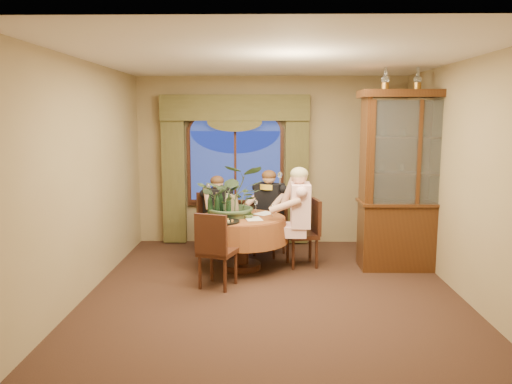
{
  "coord_description": "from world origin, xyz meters",
  "views": [
    {
      "loc": [
        -0.11,
        -5.9,
        2.13
      ],
      "look_at": [
        -0.23,
        0.94,
        1.1
      ],
      "focal_mm": 35.0,
      "sensor_mm": 36.0,
      "label": 1
    }
  ],
  "objects_px": {
    "wine_bottle_3": "(217,205)",
    "oil_lamp_center": "(418,77)",
    "chair_back": "(215,224)",
    "oil_lamp_left": "(385,77)",
    "oil_lamp_right": "(450,77)",
    "wine_bottle_1": "(229,206)",
    "chair_back_right": "(269,225)",
    "china_cabinet": "(413,181)",
    "person_pink": "(300,219)",
    "dining_table": "(242,243)",
    "centerpiece_plant": "(233,172)",
    "chair_right": "(302,233)",
    "wine_bottle_5": "(221,203)",
    "olive_bowl": "(248,216)",
    "chair_front_left": "(218,250)",
    "stoneware_vase": "(234,205)",
    "wine_bottle_0": "(227,205)",
    "wine_bottle_4": "(210,205)",
    "wine_bottle_2": "(217,204)",
    "person_scarf": "(269,212)",
    "person_back": "(217,215)"
  },
  "relations": [
    {
      "from": "chair_front_left",
      "to": "wine_bottle_4",
      "type": "bearing_deg",
      "value": 122.57
    },
    {
      "from": "dining_table",
      "to": "person_back",
      "type": "relative_size",
      "value": 1.05
    },
    {
      "from": "wine_bottle_5",
      "to": "stoneware_vase",
      "type": "bearing_deg",
      "value": -11.66
    },
    {
      "from": "chair_right",
      "to": "wine_bottle_5",
      "type": "distance_m",
      "value": 1.24
    },
    {
      "from": "oil_lamp_center",
      "to": "oil_lamp_right",
      "type": "xyz_separation_m",
      "value": [
        0.43,
        0.0,
        0.0
      ]
    },
    {
      "from": "wine_bottle_4",
      "to": "wine_bottle_5",
      "type": "xyz_separation_m",
      "value": [
        0.13,
        0.19,
        0.0
      ]
    },
    {
      "from": "oil_lamp_center",
      "to": "wine_bottle_4",
      "type": "height_order",
      "value": "oil_lamp_center"
    },
    {
      "from": "oil_lamp_right",
      "to": "oil_lamp_left",
      "type": "bearing_deg",
      "value": 180.0
    },
    {
      "from": "chair_back",
      "to": "wine_bottle_3",
      "type": "height_order",
      "value": "wine_bottle_3"
    },
    {
      "from": "person_scarf",
      "to": "wine_bottle_0",
      "type": "bearing_deg",
      "value": 78.86
    },
    {
      "from": "wine_bottle_0",
      "to": "wine_bottle_1",
      "type": "relative_size",
      "value": 1.0
    },
    {
      "from": "stoneware_vase",
      "to": "centerpiece_plant",
      "type": "height_order",
      "value": "centerpiece_plant"
    },
    {
      "from": "olive_bowl",
      "to": "wine_bottle_5",
      "type": "height_order",
      "value": "wine_bottle_5"
    },
    {
      "from": "person_scarf",
      "to": "wine_bottle_5",
      "type": "distance_m",
      "value": 0.99
    },
    {
      "from": "wine_bottle_1",
      "to": "wine_bottle_3",
      "type": "distance_m",
      "value": 0.19
    },
    {
      "from": "china_cabinet",
      "to": "wine_bottle_5",
      "type": "height_order",
      "value": "china_cabinet"
    },
    {
      "from": "china_cabinet",
      "to": "wine_bottle_1",
      "type": "xyz_separation_m",
      "value": [
        -2.56,
        -0.17,
        -0.33
      ]
    },
    {
      "from": "dining_table",
      "to": "chair_right",
      "type": "relative_size",
      "value": 1.36
    },
    {
      "from": "chair_back_right",
      "to": "person_pink",
      "type": "height_order",
      "value": "person_pink"
    },
    {
      "from": "chair_right",
      "to": "wine_bottle_5",
      "type": "bearing_deg",
      "value": 80.04
    },
    {
      "from": "chair_front_left",
      "to": "wine_bottle_5",
      "type": "distance_m",
      "value": 1.01
    },
    {
      "from": "oil_lamp_right",
      "to": "person_pink",
      "type": "height_order",
      "value": "oil_lamp_right"
    },
    {
      "from": "oil_lamp_right",
      "to": "chair_right",
      "type": "bearing_deg",
      "value": 177.78
    },
    {
      "from": "olive_bowl",
      "to": "person_pink",
      "type": "bearing_deg",
      "value": 5.58
    },
    {
      "from": "chair_back_right",
      "to": "olive_bowl",
      "type": "bearing_deg",
      "value": 97.66
    },
    {
      "from": "chair_front_left",
      "to": "olive_bowl",
      "type": "xyz_separation_m",
      "value": [
        0.35,
        0.68,
        0.3
      ]
    },
    {
      "from": "china_cabinet",
      "to": "wine_bottle_1",
      "type": "relative_size",
      "value": 7.55
    },
    {
      "from": "olive_bowl",
      "to": "chair_back",
      "type": "bearing_deg",
      "value": 123.33
    },
    {
      "from": "oil_lamp_left",
      "to": "chair_back_right",
      "type": "relative_size",
      "value": 0.35
    },
    {
      "from": "chair_right",
      "to": "person_pink",
      "type": "xyz_separation_m",
      "value": [
        -0.04,
        -0.17,
        0.25
      ]
    },
    {
      "from": "dining_table",
      "to": "chair_back",
      "type": "height_order",
      "value": "chair_back"
    },
    {
      "from": "oil_lamp_center",
      "to": "chair_back",
      "type": "bearing_deg",
      "value": 167.08
    },
    {
      "from": "chair_back",
      "to": "oil_lamp_left",
      "type": "bearing_deg",
      "value": 133.2
    },
    {
      "from": "oil_lamp_right",
      "to": "wine_bottle_1",
      "type": "distance_m",
      "value": 3.47
    },
    {
      "from": "oil_lamp_left",
      "to": "chair_right",
      "type": "xyz_separation_m",
      "value": [
        -1.09,
        0.08,
        -2.18
      ]
    },
    {
      "from": "chair_right",
      "to": "chair_back",
      "type": "xyz_separation_m",
      "value": [
        -1.31,
        0.57,
        0.0
      ]
    },
    {
      "from": "wine_bottle_3",
      "to": "oil_lamp_center",
      "type": "bearing_deg",
      "value": 1.93
    },
    {
      "from": "olive_bowl",
      "to": "stoneware_vase",
      "type": "bearing_deg",
      "value": 136.38
    },
    {
      "from": "chair_back_right",
      "to": "wine_bottle_5",
      "type": "bearing_deg",
      "value": 67.92
    },
    {
      "from": "wine_bottle_4",
      "to": "person_scarf",
      "type": "bearing_deg",
      "value": 45.54
    },
    {
      "from": "china_cabinet",
      "to": "stoneware_vase",
      "type": "height_order",
      "value": "china_cabinet"
    },
    {
      "from": "wine_bottle_3",
      "to": "wine_bottle_2",
      "type": "bearing_deg",
      "value": 98.99
    },
    {
      "from": "wine_bottle_2",
      "to": "chair_right",
      "type": "bearing_deg",
      "value": 4.61
    },
    {
      "from": "chair_back",
      "to": "person_pink",
      "type": "xyz_separation_m",
      "value": [
        1.27,
        -0.74,
        0.25
      ]
    },
    {
      "from": "wine_bottle_2",
      "to": "wine_bottle_5",
      "type": "height_order",
      "value": "same"
    },
    {
      "from": "dining_table",
      "to": "olive_bowl",
      "type": "height_order",
      "value": "olive_bowl"
    },
    {
      "from": "china_cabinet",
      "to": "wine_bottle_4",
      "type": "distance_m",
      "value": 2.85
    },
    {
      "from": "dining_table",
      "to": "centerpiece_plant",
      "type": "height_order",
      "value": "centerpiece_plant"
    },
    {
      "from": "stoneware_vase",
      "to": "wine_bottle_5",
      "type": "relative_size",
      "value": 0.89
    },
    {
      "from": "chair_front_left",
      "to": "oil_lamp_center",
      "type": "bearing_deg",
      "value": 36.97
    }
  ]
}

